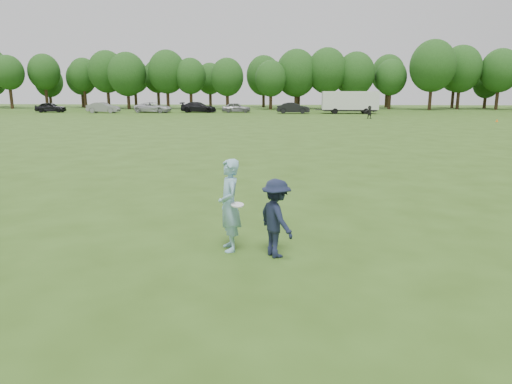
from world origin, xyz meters
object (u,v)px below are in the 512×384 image
cargo_trailer (350,101)px  car_f (293,108)px  defender (276,218)px  car_d (199,107)px  car_c (153,107)px  player_far_d (370,112)px  car_b (103,108)px  field_cone (497,120)px  car_a (51,107)px  car_e (236,108)px  thrower (229,205)px

cargo_trailer → car_f: bearing=-177.7°
defender → car_d: size_ratio=0.30×
car_c → cargo_trailer: 29.47m
player_far_d → car_b: car_b is taller
car_d → field_cone: car_d is taller
car_c → cargo_trailer: bearing=-83.6°
car_a → car_c: 16.06m
car_d → cargo_trailer: bearing=-93.6°
car_b → car_c: bearing=-80.6°
car_d → field_cone: bearing=-115.9°
player_far_d → car_d: car_d is taller
player_far_d → car_f: car_f is taller
car_c → car_e: 12.63m
thrower → car_a: size_ratio=0.44×
car_c → car_d: car_d is taller
car_d → car_e: (5.84, -0.10, -0.04)m
car_f → car_d: bearing=83.6°
car_b → car_e: 20.01m
car_c → car_a: bearing=98.7°
defender → player_far_d: defender is taller
thrower → car_c: size_ratio=0.35×
cargo_trailer → car_a: bearing=179.5°
thrower → player_far_d: bearing=148.8°
field_cone → car_b: bearing=162.4°
defender → car_b: (-27.88, 58.77, -0.03)m
player_far_d → car_e: bearing=127.3°
thrower → field_cone: thrower is taller
car_c → cargo_trailer: cargo_trailer is taller
car_c → field_cone: bearing=-104.2°
car_b → car_f: 28.55m
defender → cargo_trailer: size_ratio=0.18×
car_a → car_f: 37.33m
thrower → defender: (1.00, -0.31, -0.17)m
thrower → cargo_trailer: cargo_trailer is taller
field_cone → cargo_trailer: 21.71m
car_e → car_c: bearing=89.0°
car_a → cargo_trailer: size_ratio=0.50×
player_far_d → car_b: 39.32m
car_a → cargo_trailer: 45.51m
player_far_d → car_b: (-37.60, 11.52, 0.01)m
field_cone → cargo_trailer: cargo_trailer is taller
car_b → car_d: 14.25m
car_d → cargo_trailer: (22.70, -1.85, 0.99)m
cargo_trailer → player_far_d: bearing=-85.9°
defender → car_b: 65.05m
defender → player_far_d: (9.72, 47.25, -0.04)m
thrower → field_cone: 48.54m
car_f → car_b: bearing=92.7°
car_b → field_cone: bearing=-108.6°
car_a → car_d: bearing=-91.4°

